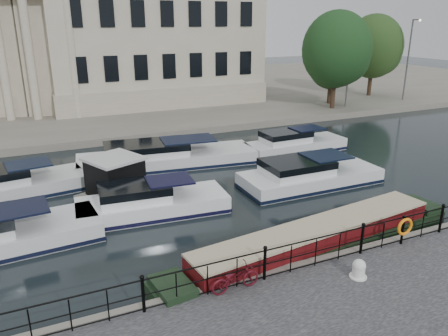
# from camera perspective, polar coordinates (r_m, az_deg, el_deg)

# --- Properties ---
(ground_plane) EXTENTS (160.00, 160.00, 0.00)m
(ground_plane) POSITION_cam_1_polar(r_m,az_deg,el_deg) (16.74, 1.33, -12.05)
(ground_plane) COLOR black
(ground_plane) RESTS_ON ground
(far_bank) EXTENTS (120.00, 42.00, 0.55)m
(far_bank) POSITION_cam_1_polar(r_m,az_deg,el_deg) (52.94, -17.67, 8.94)
(far_bank) COLOR #6B665B
(far_bank) RESTS_ON ground_plane
(railing) EXTENTS (24.14, 0.14, 1.22)m
(railing) POSITION_cam_1_polar(r_m,az_deg,el_deg) (14.43, 5.36, -12.08)
(railing) COLOR black
(railing) RESTS_ON near_quay
(civic_building) EXTENTS (53.55, 31.84, 16.85)m
(civic_building) POSITION_cam_1_polar(r_m,az_deg,el_deg) (47.92, -18.99, 16.03)
(civic_building) COLOR #ADA38C
(civic_building) RESTS_ON far_bank
(lamp_posts) EXTENTS (8.24, 1.55, 8.07)m
(lamp_posts) POSITION_cam_1_polar(r_m,az_deg,el_deg) (46.78, 19.74, 13.14)
(lamp_posts) COLOR #59595B
(lamp_posts) RESTS_ON far_bank
(bicycle) EXTENTS (1.65, 0.64, 0.85)m
(bicycle) POSITION_cam_1_polar(r_m,az_deg,el_deg) (13.97, 1.48, -14.21)
(bicycle) COLOR #4E0E17
(bicycle) RESTS_ON near_quay
(mooring_bollard) EXTENTS (0.58, 0.58, 0.65)m
(mooring_bollard) POSITION_cam_1_polar(r_m,az_deg,el_deg) (15.30, 17.20, -12.49)
(mooring_bollard) COLOR silver
(mooring_bollard) RESTS_ON near_quay
(life_ring_post) EXTENTS (0.71, 0.19, 1.15)m
(life_ring_post) POSITION_cam_1_polar(r_m,az_deg,el_deg) (17.70, 22.53, -7.15)
(life_ring_post) COLOR black
(life_ring_post) RESTS_ON near_quay
(narrowboat) EXTENTS (13.64, 3.38, 1.50)m
(narrowboat) POSITION_cam_1_polar(r_m,az_deg,el_deg) (17.46, 12.11, -9.74)
(narrowboat) COLOR black
(narrowboat) RESTS_ON ground_plane
(harbour_hut) EXTENTS (4.12, 3.83, 2.20)m
(harbour_hut) POSITION_cam_1_polar(r_m,az_deg,el_deg) (22.64, -14.01, -1.46)
(harbour_hut) COLOR #6B665B
(harbour_hut) RESTS_ON ground_plane
(cabin_cruisers) EXTENTS (26.10, 11.15, 1.99)m
(cabin_cruisers) POSITION_cam_1_polar(r_m,az_deg,el_deg) (23.68, -7.72, -1.66)
(cabin_cruisers) COLOR silver
(cabin_cruisers) RESTS_ON ground_plane
(trees) EXTENTS (14.58, 10.49, 8.93)m
(trees) POSITION_cam_1_polar(r_m,az_deg,el_deg) (46.59, 16.57, 14.25)
(trees) COLOR black
(trees) RESTS_ON far_bank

